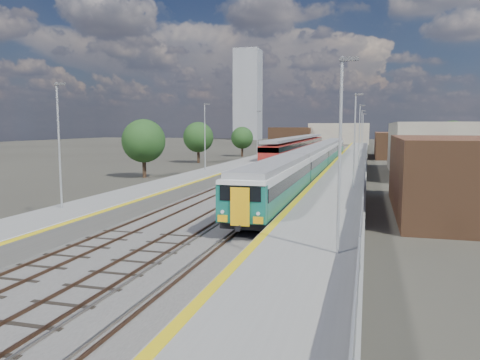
% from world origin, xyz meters
% --- Properties ---
extents(ground, '(320.00, 320.00, 0.00)m').
position_xyz_m(ground, '(0.00, 50.00, 0.00)').
color(ground, '#47443A').
rests_on(ground, ground).
extents(ballast_bed, '(10.50, 155.00, 0.06)m').
position_xyz_m(ballast_bed, '(-2.25, 52.50, 0.03)').
color(ballast_bed, '#565451').
rests_on(ballast_bed, ground).
extents(tracks, '(8.96, 160.00, 0.17)m').
position_xyz_m(tracks, '(-1.65, 54.18, 0.11)').
color(tracks, '#4C3323').
rests_on(tracks, ground).
extents(platform_right, '(4.70, 155.00, 8.52)m').
position_xyz_m(platform_right, '(5.28, 52.49, 0.54)').
color(platform_right, slate).
rests_on(platform_right, ground).
extents(platform_left, '(4.30, 155.00, 8.52)m').
position_xyz_m(platform_left, '(-9.05, 52.49, 0.52)').
color(platform_left, slate).
rests_on(platform_left, ground).
extents(buildings, '(72.00, 185.50, 40.00)m').
position_xyz_m(buildings, '(-18.12, 138.60, 10.70)').
color(buildings, brown).
rests_on(buildings, ground).
extents(green_train, '(2.69, 74.92, 2.96)m').
position_xyz_m(green_train, '(1.50, 43.75, 2.08)').
color(green_train, black).
rests_on(green_train, ground).
extents(red_train, '(3.02, 61.13, 3.81)m').
position_xyz_m(red_train, '(-5.50, 77.05, 2.25)').
color(red_train, black).
rests_on(red_train, ground).
extents(tree_a, '(5.00, 5.00, 6.78)m').
position_xyz_m(tree_a, '(-17.30, 32.97, 4.26)').
color(tree_a, '#382619').
rests_on(tree_a, ground).
extents(tree_b, '(4.91, 4.91, 6.65)m').
position_xyz_m(tree_b, '(-18.96, 55.47, 4.19)').
color(tree_b, '#382619').
rests_on(tree_b, ground).
extents(tree_c, '(4.33, 4.33, 5.87)m').
position_xyz_m(tree_c, '(-16.34, 73.18, 3.69)').
color(tree_c, '#382619').
rests_on(tree_c, ground).
extents(tree_d, '(5.04, 5.04, 6.83)m').
position_xyz_m(tree_d, '(20.21, 62.47, 4.30)').
color(tree_d, '#382619').
rests_on(tree_d, ground).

